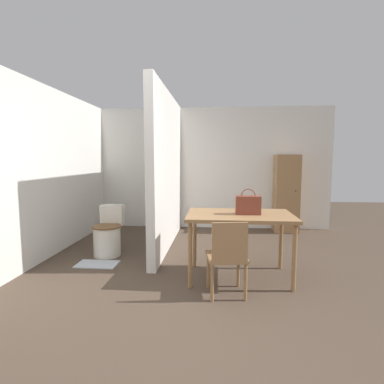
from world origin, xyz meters
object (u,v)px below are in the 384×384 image
at_px(wooden_chair, 227,255).
at_px(toilet, 108,235).
at_px(wooden_cabinet, 286,194).
at_px(dining_table, 240,221).
at_px(handbag, 248,205).

relative_size(wooden_chair, toilet, 1.12).
bearing_deg(wooden_cabinet, dining_table, -114.02).
height_order(toilet, wooden_cabinet, wooden_cabinet).
bearing_deg(handbag, wooden_chair, -116.42).
bearing_deg(dining_table, handbag, -9.21).
distance_m(toilet, wooden_cabinet, 3.49).
distance_m(wooden_chair, wooden_cabinet, 3.26).
xyz_separation_m(dining_table, handbag, (0.09, -0.02, 0.20)).
bearing_deg(wooden_cabinet, handbag, -112.03).
bearing_deg(handbag, dining_table, 170.79).
height_order(wooden_chair, handbag, handbag).
relative_size(dining_table, wooden_cabinet, 0.82).
xyz_separation_m(wooden_chair, wooden_cabinet, (1.26, 2.99, 0.32)).
xyz_separation_m(dining_table, wooden_chair, (-0.16, -0.53, -0.26)).
relative_size(dining_table, toilet, 1.72).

